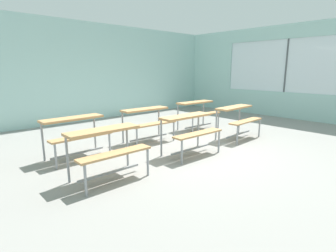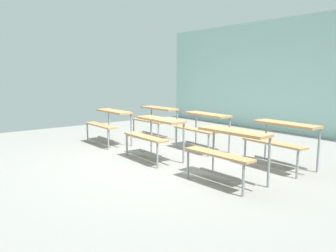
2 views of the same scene
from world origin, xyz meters
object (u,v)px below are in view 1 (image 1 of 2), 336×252
object	(u,v)px
desk_bench_r0c0	(107,142)
desk_bench_r0c1	(190,125)
desk_bench_r1c0	(76,128)
desk_bench_r1c1	(148,117)
desk_bench_r0c2	(238,115)
desk_bench_r1c2	(198,109)

from	to	relation	value
desk_bench_r0c0	desk_bench_r0c1	bearing A→B (deg)	-0.45
desk_bench_r1c0	desk_bench_r0c1	bearing A→B (deg)	-37.51
desk_bench_r1c1	desk_bench_r0c2	bearing A→B (deg)	-31.98
desk_bench_r0c0	desk_bench_r1c1	world-z (taller)	same
desk_bench_r1c1	desk_bench_r1c2	size ratio (longest dim) A/B	1.00
desk_bench_r1c0	desk_bench_r1c2	bearing A→B (deg)	-0.20
desk_bench_r1c0	desk_bench_r1c2	world-z (taller)	same
desk_bench_r0c1	desk_bench_r0c2	world-z (taller)	same
desk_bench_r0c1	desk_bench_r0c2	bearing A→B (deg)	3.20
desk_bench_r0c0	desk_bench_r1c1	size ratio (longest dim) A/B	0.98
desk_bench_r0c0	desk_bench_r1c2	xyz separation A→B (m)	(3.46, 1.26, 0.00)
desk_bench_r1c0	desk_bench_r1c1	bearing A→B (deg)	-1.65
desk_bench_r0c1	desk_bench_r1c1	distance (m)	1.23
desk_bench_r0c1	desk_bench_r1c0	distance (m)	2.09
desk_bench_r0c2	desk_bench_r0c1	bearing A→B (deg)	179.52
desk_bench_r1c1	desk_bench_r0c0	bearing A→B (deg)	-142.30
desk_bench_r0c0	desk_bench_r0c2	xyz separation A→B (m)	(3.42, 0.00, 0.00)
desk_bench_r0c0	desk_bench_r0c1	world-z (taller)	same
desk_bench_r0c0	desk_bench_r0c1	size ratio (longest dim) A/B	0.99
desk_bench_r0c0	desk_bench_r0c1	xyz separation A→B (m)	(1.74, -0.03, 0.00)
desk_bench_r0c0	desk_bench_r1c2	distance (m)	3.68
desk_bench_r0c1	desk_bench_r1c0	bearing A→B (deg)	145.40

